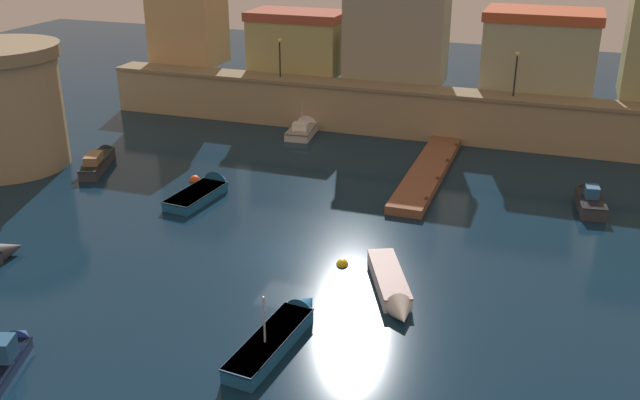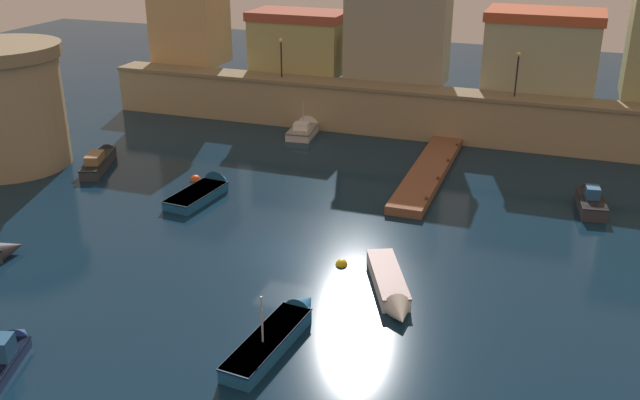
% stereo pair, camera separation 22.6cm
% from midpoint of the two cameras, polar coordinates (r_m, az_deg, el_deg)
% --- Properties ---
extents(ground_plane, '(122.70, 122.70, 0.00)m').
position_cam_midpoint_polar(ground_plane, '(36.62, -2.82, -4.26)').
color(ground_plane, '#0C2338').
extents(quay_wall, '(46.61, 2.67, 3.70)m').
position_cam_midpoint_polar(quay_wall, '(55.24, 5.73, 7.17)').
color(quay_wall, '#9E8966').
rests_on(quay_wall, ground).
extents(old_town_backdrop, '(45.65, 5.43, 9.05)m').
position_cam_midpoint_polar(old_town_backdrop, '(56.80, 9.97, 12.98)').
color(old_town_backdrop, tan).
rests_on(old_town_backdrop, ground).
extents(fortress_tower, '(8.27, 8.27, 8.15)m').
position_cam_midpoint_polar(fortress_tower, '(51.79, -23.76, 6.89)').
color(fortress_tower, '#9E8966').
rests_on(fortress_tower, ground).
extents(pier_dock, '(2.15, 14.02, 0.70)m').
position_cam_midpoint_polar(pier_dock, '(47.16, 8.75, 2.20)').
color(pier_dock, brown).
rests_on(pier_dock, ground).
extents(quay_lamp_0, '(0.32, 0.32, 3.05)m').
position_cam_midpoint_polar(quay_lamp_0, '(57.07, -3.00, 11.77)').
color(quay_lamp_0, black).
rests_on(quay_lamp_0, quay_wall).
extents(quay_lamp_1, '(0.32, 0.32, 3.17)m').
position_cam_midpoint_polar(quay_lamp_1, '(52.95, 15.59, 10.19)').
color(quay_lamp_1, black).
rests_on(quay_lamp_1, quay_wall).
extents(moored_boat_0, '(1.91, 4.48, 1.71)m').
position_cam_midpoint_polar(moored_boat_0, '(44.73, 20.82, 0.05)').
color(moored_boat_0, '#333338').
rests_on(moored_boat_0, ground).
extents(moored_boat_1, '(2.28, 5.68, 1.68)m').
position_cam_midpoint_polar(moored_boat_1, '(44.18, -8.90, 0.83)').
color(moored_boat_1, '#195689').
rests_on(moored_boat_1, ground).
extents(moored_boat_3, '(3.69, 6.15, 1.20)m').
position_cam_midpoint_polar(moored_boat_3, '(32.86, 5.87, -7.01)').
color(moored_boat_3, white).
rests_on(moored_boat_3, ground).
extents(moored_boat_5, '(1.96, 6.75, 3.01)m').
position_cam_midpoint_polar(moored_boat_5, '(29.78, -3.03, -10.36)').
color(moored_boat_5, '#195689').
rests_on(moored_boat_5, ground).
extents(moored_boat_6, '(3.28, 6.26, 1.48)m').
position_cam_midpoint_polar(moored_boat_6, '(50.70, -16.94, 3.16)').
color(moored_boat_6, '#333338').
rests_on(moored_boat_6, ground).
extents(moored_boat_7, '(2.46, 4.27, 1.68)m').
position_cam_midpoint_polar(moored_boat_7, '(30.89, -23.58, -11.08)').
color(moored_boat_7, navy).
rests_on(moored_boat_7, ground).
extents(moored_boat_8, '(2.21, 4.48, 3.02)m').
position_cam_midpoint_polar(moored_boat_8, '(55.43, -1.08, 5.71)').
color(moored_boat_8, silver).
rests_on(moored_boat_8, ground).
extents(mooring_buoy_0, '(0.60, 0.60, 0.60)m').
position_cam_midpoint_polar(mooring_buoy_0, '(35.48, 1.90, -5.18)').
color(mooring_buoy_0, yellow).
rests_on(mooring_buoy_0, ground).
extents(mooring_buoy_2, '(0.69, 0.69, 0.69)m').
position_cam_midpoint_polar(mooring_buoy_2, '(46.66, -9.74, 1.56)').
color(mooring_buoy_2, '#EA4C19').
rests_on(mooring_buoy_2, ground).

